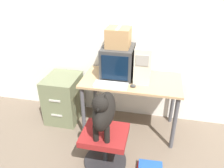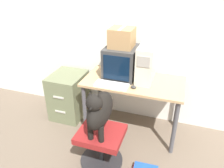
{
  "view_description": "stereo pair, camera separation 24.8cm",
  "coord_description": "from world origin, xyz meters",
  "px_view_note": "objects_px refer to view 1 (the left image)",
  "views": [
    {
      "loc": [
        0.28,
        -2.11,
        1.99
      ],
      "look_at": [
        -0.18,
        0.03,
        0.83
      ],
      "focal_mm": 35.0,
      "sensor_mm": 36.0,
      "label": 1
    },
    {
      "loc": [
        0.51,
        -2.05,
        1.99
      ],
      "look_at": [
        -0.18,
        0.03,
        0.83
      ],
      "focal_mm": 35.0,
      "sensor_mm": 36.0,
      "label": 2
    }
  ],
  "objects_px": {
    "cardboard_box": "(118,37)",
    "dog": "(104,111)",
    "crt_monitor": "(118,61)",
    "office_chair": "(105,146)",
    "pc_tower": "(143,62)",
    "filing_cabinet": "(64,98)",
    "keyboard": "(111,85)"
  },
  "relations": [
    {
      "from": "cardboard_box",
      "to": "dog",
      "type": "bearing_deg",
      "value": -89.5
    },
    {
      "from": "crt_monitor",
      "to": "office_chair",
      "type": "relative_size",
      "value": 0.9
    },
    {
      "from": "crt_monitor",
      "to": "pc_tower",
      "type": "relative_size",
      "value": 0.99
    },
    {
      "from": "crt_monitor",
      "to": "dog",
      "type": "relative_size",
      "value": 0.79
    },
    {
      "from": "filing_cabinet",
      "to": "crt_monitor",
      "type": "bearing_deg",
      "value": 2.69
    },
    {
      "from": "crt_monitor",
      "to": "filing_cabinet",
      "type": "height_order",
      "value": "crt_monitor"
    },
    {
      "from": "keyboard",
      "to": "filing_cabinet",
      "type": "bearing_deg",
      "value": 160.58
    },
    {
      "from": "crt_monitor",
      "to": "keyboard",
      "type": "xyz_separation_m",
      "value": [
        -0.03,
        -0.3,
        -0.18
      ]
    },
    {
      "from": "filing_cabinet",
      "to": "dog",
      "type": "bearing_deg",
      "value": -43.23
    },
    {
      "from": "crt_monitor",
      "to": "office_chair",
      "type": "height_order",
      "value": "crt_monitor"
    },
    {
      "from": "filing_cabinet",
      "to": "pc_tower",
      "type": "bearing_deg",
      "value": 1.05
    },
    {
      "from": "dog",
      "to": "pc_tower",
      "type": "bearing_deg",
      "value": 67.81
    },
    {
      "from": "dog",
      "to": "filing_cabinet",
      "type": "bearing_deg",
      "value": 136.77
    },
    {
      "from": "crt_monitor",
      "to": "dog",
      "type": "bearing_deg",
      "value": -89.49
    },
    {
      "from": "pc_tower",
      "to": "keyboard",
      "type": "distance_m",
      "value": 0.49
    },
    {
      "from": "pc_tower",
      "to": "cardboard_box",
      "type": "xyz_separation_m",
      "value": [
        -0.32,
        0.02,
        0.28
      ]
    },
    {
      "from": "crt_monitor",
      "to": "pc_tower",
      "type": "xyz_separation_m",
      "value": [
        0.32,
        -0.02,
        0.03
      ]
    },
    {
      "from": "pc_tower",
      "to": "filing_cabinet",
      "type": "bearing_deg",
      "value": -178.95
    },
    {
      "from": "pc_tower",
      "to": "office_chair",
      "type": "relative_size",
      "value": 0.91
    },
    {
      "from": "keyboard",
      "to": "dog",
      "type": "distance_m",
      "value": 0.48
    },
    {
      "from": "office_chair",
      "to": "cardboard_box",
      "type": "height_order",
      "value": "cardboard_box"
    },
    {
      "from": "office_chair",
      "to": "pc_tower",
      "type": "bearing_deg",
      "value": 67.38
    },
    {
      "from": "pc_tower",
      "to": "filing_cabinet",
      "type": "distance_m",
      "value": 1.28
    },
    {
      "from": "cardboard_box",
      "to": "keyboard",
      "type": "bearing_deg",
      "value": -94.99
    },
    {
      "from": "pc_tower",
      "to": "keyboard",
      "type": "xyz_separation_m",
      "value": [
        -0.35,
        -0.29,
        -0.21
      ]
    },
    {
      "from": "office_chair",
      "to": "dog",
      "type": "relative_size",
      "value": 0.87
    },
    {
      "from": "office_chair",
      "to": "filing_cabinet",
      "type": "height_order",
      "value": "filing_cabinet"
    },
    {
      "from": "keyboard",
      "to": "filing_cabinet",
      "type": "relative_size",
      "value": 0.6
    },
    {
      "from": "cardboard_box",
      "to": "filing_cabinet",
      "type": "bearing_deg",
      "value": -177.03
    },
    {
      "from": "pc_tower",
      "to": "filing_cabinet",
      "type": "height_order",
      "value": "pc_tower"
    },
    {
      "from": "pc_tower",
      "to": "dog",
      "type": "height_order",
      "value": "pc_tower"
    },
    {
      "from": "pc_tower",
      "to": "dog",
      "type": "bearing_deg",
      "value": -112.19
    }
  ]
}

